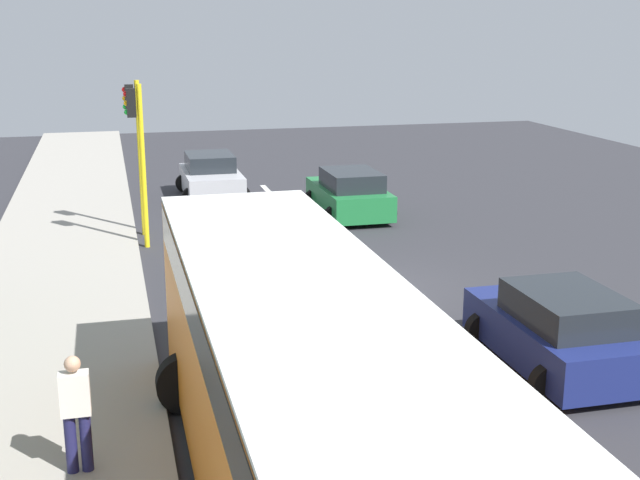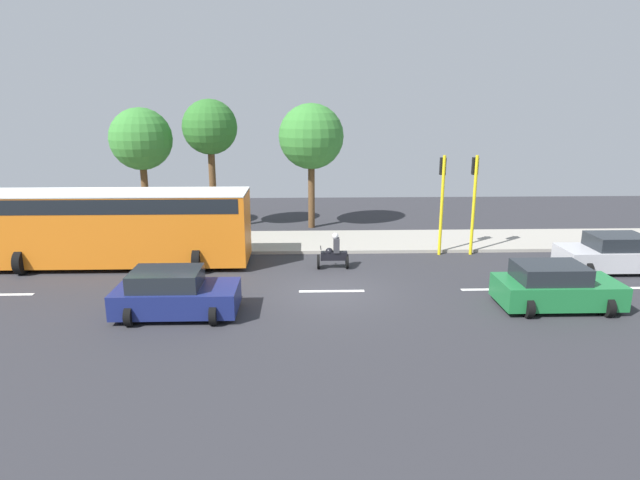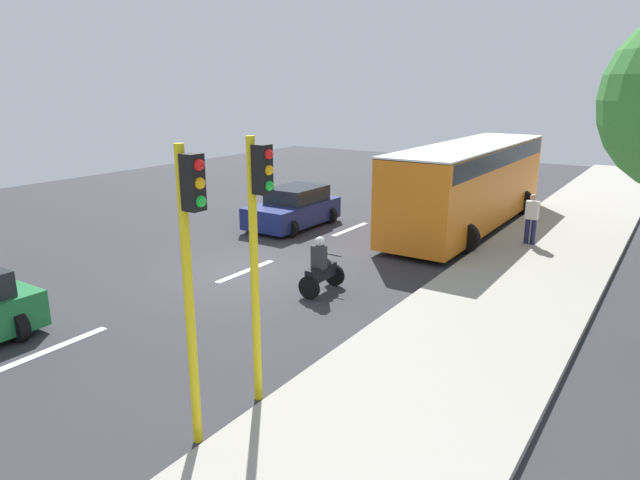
# 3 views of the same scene
# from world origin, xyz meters

# --- Properties ---
(ground_plane) EXTENTS (40.00, 60.00, 0.10)m
(ground_plane) POSITION_xyz_m (0.00, 0.00, -0.05)
(ground_plane) COLOR #2D2D33
(sidewalk) EXTENTS (4.00, 60.00, 0.15)m
(sidewalk) POSITION_xyz_m (7.00, 0.00, 0.07)
(sidewalk) COLOR #9E998E
(sidewalk) RESTS_ON ground
(lane_stripe_far_north) EXTENTS (0.20, 2.40, 0.01)m
(lane_stripe_far_north) POSITION_xyz_m (0.00, -12.00, 0.01)
(lane_stripe_far_north) COLOR white
(lane_stripe_far_north) RESTS_ON ground
(lane_stripe_north) EXTENTS (0.20, 2.40, 0.01)m
(lane_stripe_north) POSITION_xyz_m (0.00, -6.00, 0.01)
(lane_stripe_north) COLOR white
(lane_stripe_north) RESTS_ON ground
(lane_stripe_mid) EXTENTS (0.20, 2.40, 0.01)m
(lane_stripe_mid) POSITION_xyz_m (0.00, 0.00, 0.01)
(lane_stripe_mid) COLOR white
(lane_stripe_mid) RESTS_ON ground
(lane_stripe_south) EXTENTS (0.20, 2.40, 0.01)m
(lane_stripe_south) POSITION_xyz_m (0.00, 6.00, 0.01)
(lane_stripe_south) COLOR white
(lane_stripe_south) RESTS_ON ground
(car_green) EXTENTS (2.33, 3.96, 1.52)m
(car_green) POSITION_xyz_m (-1.79, -7.43, 0.71)
(car_green) COLOR #1E7238
(car_green) RESTS_ON ground
(car_silver) EXTENTS (2.34, 3.82, 1.52)m
(car_silver) POSITION_xyz_m (2.15, -11.54, 0.71)
(car_silver) COLOR #B7B7BC
(car_silver) RESTS_ON ground
(car_dark_blue) EXTENTS (2.35, 3.92, 1.52)m
(car_dark_blue) POSITION_xyz_m (-2.06, 5.21, 0.71)
(car_dark_blue) COLOR navy
(car_dark_blue) RESTS_ON ground
(city_bus) EXTENTS (3.20, 11.00, 3.16)m
(city_bus) POSITION_xyz_m (3.54, 8.87, 1.85)
(city_bus) COLOR orange
(city_bus) RESTS_ON ground
(motorcycle) EXTENTS (0.60, 1.30, 1.53)m
(motorcycle) POSITION_xyz_m (2.80, -0.22, 0.64)
(motorcycle) COLOR black
(motorcycle) RESTS_ON ground
(pedestrian_near_signal) EXTENTS (0.40, 0.24, 1.69)m
(pedestrian_near_signal) POSITION_xyz_m (6.28, 7.11, 1.06)
(pedestrian_near_signal) COLOR #1E1E4C
(pedestrian_near_signal) RESTS_ON sidewalk
(traffic_light_corner) EXTENTS (0.49, 0.24, 4.50)m
(traffic_light_corner) POSITION_xyz_m (4.85, -5.16, 2.93)
(traffic_light_corner) COLOR yellow
(traffic_light_corner) RESTS_ON ground
(traffic_light_midblock) EXTENTS (0.49, 0.24, 4.50)m
(traffic_light_midblock) POSITION_xyz_m (4.85, -6.60, 2.93)
(traffic_light_midblock) COLOR yellow
(traffic_light_midblock) RESTS_ON ground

